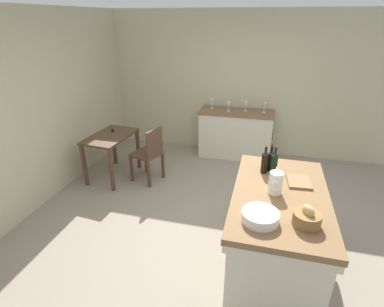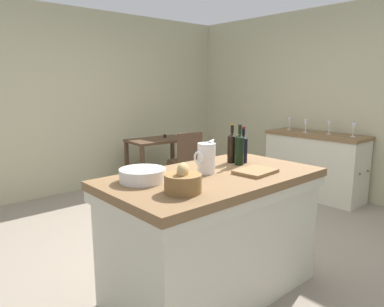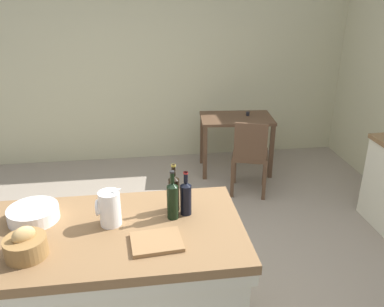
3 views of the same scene
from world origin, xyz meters
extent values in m
plane|color=gray|center=(0.00, 0.00, 0.00)|extent=(6.76, 6.76, 0.00)
cube|color=#B7B28E|center=(0.00, 2.60, 1.30)|extent=(5.32, 0.12, 2.60)
cube|color=brown|center=(-0.47, -0.65, 0.89)|extent=(1.59, 0.90, 0.06)
cube|color=beige|center=(-0.47, -0.65, 0.82)|extent=(1.57, 0.88, 0.08)
cube|color=beige|center=(-0.47, -0.65, 0.43)|extent=(1.51, 0.82, 0.86)
cube|color=#513826|center=(0.94, 1.95, 0.72)|extent=(0.94, 0.64, 0.04)
cube|color=#513826|center=(0.50, 1.74, 0.35)|extent=(0.05, 0.05, 0.70)
cube|color=#513826|center=(1.33, 1.67, 0.35)|extent=(0.05, 0.05, 0.70)
cube|color=#513826|center=(0.54, 2.23, 0.35)|extent=(0.05, 0.05, 0.70)
cube|color=#513826|center=(1.37, 2.15, 0.35)|extent=(0.05, 0.05, 0.70)
cylinder|color=black|center=(1.09, 1.98, 0.76)|extent=(0.04, 0.04, 0.05)
cube|color=#513826|center=(0.96, 1.35, 0.46)|extent=(0.50, 0.50, 0.04)
cube|color=#513826|center=(0.91, 1.18, 0.70)|extent=(0.35, 0.14, 0.42)
cube|color=#513826|center=(1.19, 1.47, 0.22)|extent=(0.05, 0.05, 0.44)
cube|color=#513826|center=(0.85, 1.58, 0.22)|extent=(0.05, 0.05, 0.44)
cube|color=#513826|center=(1.08, 1.13, 0.22)|extent=(0.05, 0.05, 0.44)
cube|color=#513826|center=(0.74, 1.24, 0.22)|extent=(0.05, 0.05, 0.44)
cylinder|color=white|center=(-0.48, -0.59, 1.02)|extent=(0.13, 0.13, 0.22)
cone|color=white|center=(-0.42, -0.59, 1.14)|extent=(0.07, 0.04, 0.06)
torus|color=white|center=(-0.56, -0.59, 1.04)|extent=(0.02, 0.10, 0.10)
cylinder|color=white|center=(-0.96, -0.48, 0.96)|extent=(0.31, 0.31, 0.09)
cylinder|color=olive|center=(-0.92, -0.84, 0.97)|extent=(0.23, 0.23, 0.11)
ellipsoid|color=tan|center=(-0.92, -0.84, 1.05)|extent=(0.14, 0.13, 0.10)
cube|color=olive|center=(-0.22, -0.83, 0.93)|extent=(0.30, 0.25, 0.02)
cylinder|color=black|center=(-0.01, -0.53, 1.02)|extent=(0.07, 0.07, 0.20)
cone|color=black|center=(-0.01, -0.53, 1.13)|extent=(0.07, 0.07, 0.02)
cylinder|color=black|center=(-0.01, -0.53, 1.17)|extent=(0.03, 0.03, 0.07)
cylinder|color=maroon|center=(-0.01, -0.53, 1.20)|extent=(0.03, 0.03, 0.01)
cylinder|color=black|center=(-0.08, -0.47, 1.02)|extent=(0.07, 0.07, 0.22)
cone|color=black|center=(-0.08, -0.47, 1.15)|extent=(0.07, 0.07, 0.03)
cylinder|color=black|center=(-0.08, -0.47, 1.20)|extent=(0.03, 0.03, 0.08)
cylinder|color=#B29933|center=(-0.08, -0.47, 1.23)|extent=(0.03, 0.03, 0.01)
cylinder|color=black|center=(-0.10, -0.57, 1.03)|extent=(0.07, 0.07, 0.22)
cone|color=black|center=(-0.10, -0.57, 1.15)|extent=(0.07, 0.07, 0.03)
cylinder|color=black|center=(-0.10, -0.57, 1.20)|extent=(0.03, 0.03, 0.08)
cylinder|color=black|center=(-0.10, -0.57, 1.23)|extent=(0.03, 0.03, 0.01)
camera|label=1|loc=(-3.06, -0.44, 2.45)|focal=28.06mm
camera|label=2|loc=(-2.24, -2.42, 1.55)|focal=33.60mm
camera|label=3|loc=(-0.27, -2.70, 2.26)|focal=37.07mm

